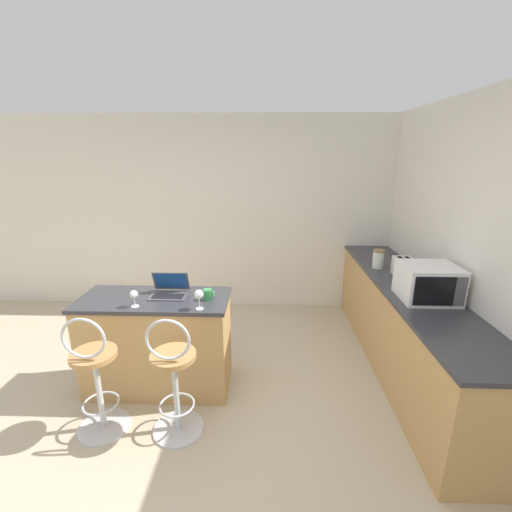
{
  "coord_description": "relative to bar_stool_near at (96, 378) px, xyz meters",
  "views": [
    {
      "loc": [
        0.59,
        -2.15,
        2.1
      ],
      "look_at": [
        0.47,
        1.56,
        0.99
      ],
      "focal_mm": 24.0,
      "sensor_mm": 36.0,
      "label": 1
    }
  ],
  "objects": [
    {
      "name": "ground_plane",
      "position": [
        0.69,
        -0.02,
        -0.48
      ],
      "size": [
        20.0,
        20.0,
        0.0
      ],
      "primitive_type": "plane",
      "color": "#BCAD8E"
    },
    {
      "name": "wall_back",
      "position": [
        0.69,
        2.44,
        0.82
      ],
      "size": [
        12.0,
        0.06,
        2.6
      ],
      "color": "silver",
      "rests_on": "ground_plane"
    },
    {
      "name": "breakfast_bar",
      "position": [
        0.3,
        0.56,
        -0.03
      ],
      "size": [
        1.31,
        0.57,
        0.89
      ],
      "color": "tan",
      "rests_on": "ground_plane"
    },
    {
      "name": "counter_right",
      "position": [
        2.66,
        0.94,
        -0.03
      ],
      "size": [
        0.6,
        2.96,
        0.89
      ],
      "color": "tan",
      "rests_on": "ground_plane"
    },
    {
      "name": "bar_stool_near",
      "position": [
        0.0,
        0.0,
        0.0
      ],
      "size": [
        0.4,
        0.4,
        1.02
      ],
      "color": "silver",
      "rests_on": "ground_plane"
    },
    {
      "name": "bar_stool_far",
      "position": [
        0.6,
        0.0,
        0.0
      ],
      "size": [
        0.4,
        0.4,
        1.02
      ],
      "color": "silver",
      "rests_on": "ground_plane"
    },
    {
      "name": "laptop",
      "position": [
        0.42,
        0.63,
        0.47
      ],
      "size": [
        0.32,
        0.25,
        0.2
      ],
      "color": "#47474C",
      "rests_on": "breakfast_bar"
    },
    {
      "name": "microwave",
      "position": [
        2.67,
        0.61,
        0.57
      ],
      "size": [
        0.46,
        0.41,
        0.31
      ],
      "color": "white",
      "rests_on": "counter_right"
    },
    {
      "name": "toaster",
      "position": [
        2.69,
        1.16,
        0.51
      ],
      "size": [
        0.2,
        0.3,
        0.19
      ],
      "color": "silver",
      "rests_on": "counter_right"
    },
    {
      "name": "wine_glass_tall",
      "position": [
        0.74,
        0.35,
        0.54
      ],
      "size": [
        0.08,
        0.08,
        0.17
      ],
      "color": "silver",
      "rests_on": "breakfast_bar"
    },
    {
      "name": "storage_jar",
      "position": [
        2.51,
        1.45,
        0.52
      ],
      "size": [
        0.13,
        0.13,
        0.21
      ],
      "color": "silver",
      "rests_on": "counter_right"
    },
    {
      "name": "wine_glass_short",
      "position": [
        0.2,
        0.37,
        0.52
      ],
      "size": [
        0.07,
        0.07,
        0.14
      ],
      "color": "silver",
      "rests_on": "breakfast_bar"
    },
    {
      "name": "mug_green",
      "position": [
        0.78,
        0.53,
        0.46
      ],
      "size": [
        0.1,
        0.08,
        0.09
      ],
      "color": "#338447",
      "rests_on": "breakfast_bar"
    }
  ]
}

